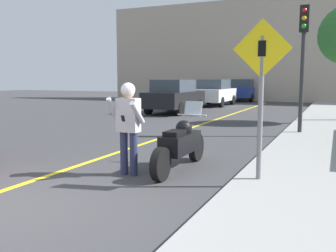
{
  "coord_description": "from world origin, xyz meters",
  "views": [
    {
      "loc": [
        4.07,
        -3.43,
        1.73
      ],
      "look_at": [
        1.05,
        3.24,
        0.8
      ],
      "focal_mm": 40.0,
      "sensor_mm": 36.0,
      "label": 1
    }
  ],
  "objects_px": {
    "parked_car_white": "(215,92)",
    "parked_car_blue": "(244,90)",
    "traffic_light": "(303,45)",
    "parked_car_black": "(174,96)",
    "motorcycle": "(181,144)",
    "crossing_sign": "(261,84)",
    "person_biker": "(128,119)"
  },
  "relations": [
    {
      "from": "parked_car_white",
      "to": "parked_car_blue",
      "type": "distance_m",
      "value": 6.06
    },
    {
      "from": "traffic_light",
      "to": "parked_car_blue",
      "type": "xyz_separation_m",
      "value": [
        -5.7,
        17.4,
        -1.86
      ]
    },
    {
      "from": "parked_car_black",
      "to": "parked_car_white",
      "type": "distance_m",
      "value": 5.76
    },
    {
      "from": "traffic_light",
      "to": "parked_car_white",
      "type": "xyz_separation_m",
      "value": [
        -6.23,
        11.36,
        -1.86
      ]
    },
    {
      "from": "parked_car_black",
      "to": "parked_car_blue",
      "type": "relative_size",
      "value": 1.0
    },
    {
      "from": "motorcycle",
      "to": "parked_car_white",
      "type": "relative_size",
      "value": 0.56
    },
    {
      "from": "motorcycle",
      "to": "parked_car_black",
      "type": "distance_m",
      "value": 11.98
    },
    {
      "from": "crossing_sign",
      "to": "parked_car_black",
      "type": "distance_m",
      "value": 13.19
    },
    {
      "from": "motorcycle",
      "to": "traffic_light",
      "type": "distance_m",
      "value": 6.0
    },
    {
      "from": "motorcycle",
      "to": "crossing_sign",
      "type": "height_order",
      "value": "crossing_sign"
    },
    {
      "from": "person_biker",
      "to": "traffic_light",
      "type": "xyz_separation_m",
      "value": [
        2.38,
        6.07,
        1.7
      ]
    },
    {
      "from": "parked_car_black",
      "to": "parked_car_blue",
      "type": "bearing_deg",
      "value": 85.88
    },
    {
      "from": "motorcycle",
      "to": "crossing_sign",
      "type": "relative_size",
      "value": 0.93
    },
    {
      "from": "parked_car_white",
      "to": "motorcycle",
      "type": "bearing_deg",
      "value": -74.73
    },
    {
      "from": "parked_car_white",
      "to": "parked_car_blue",
      "type": "xyz_separation_m",
      "value": [
        0.53,
        6.04,
        0.0
      ]
    },
    {
      "from": "motorcycle",
      "to": "parked_car_white",
      "type": "distance_m",
      "value": 17.3
    },
    {
      "from": "parked_car_white",
      "to": "person_biker",
      "type": "bearing_deg",
      "value": -77.54
    },
    {
      "from": "crossing_sign",
      "to": "traffic_light",
      "type": "xyz_separation_m",
      "value": [
        0.1,
        5.87,
        1.07
      ]
    },
    {
      "from": "parked_car_blue",
      "to": "motorcycle",
      "type": "bearing_deg",
      "value": -79.96
    },
    {
      "from": "motorcycle",
      "to": "traffic_light",
      "type": "relative_size",
      "value": 0.63
    },
    {
      "from": "parked_car_black",
      "to": "traffic_light",
      "type": "bearing_deg",
      "value": -40.6
    },
    {
      "from": "motorcycle",
      "to": "traffic_light",
      "type": "height_order",
      "value": "traffic_light"
    },
    {
      "from": "crossing_sign",
      "to": "parked_car_blue",
      "type": "bearing_deg",
      "value": 103.54
    },
    {
      "from": "person_biker",
      "to": "parked_car_blue",
      "type": "height_order",
      "value": "parked_car_blue"
    },
    {
      "from": "person_biker",
      "to": "crossing_sign",
      "type": "xyz_separation_m",
      "value": [
        2.28,
        0.21,
        0.63
      ]
    },
    {
      "from": "parked_car_black",
      "to": "parked_car_white",
      "type": "height_order",
      "value": "same"
    },
    {
      "from": "parked_car_blue",
      "to": "person_biker",
      "type": "bearing_deg",
      "value": -81.94
    },
    {
      "from": "traffic_light",
      "to": "parked_car_black",
      "type": "xyz_separation_m",
      "value": [
        -6.55,
        5.62,
        -1.86
      ]
    },
    {
      "from": "parked_car_black",
      "to": "motorcycle",
      "type": "bearing_deg",
      "value": -65.98
    },
    {
      "from": "motorcycle",
      "to": "traffic_light",
      "type": "bearing_deg",
      "value": 72.48
    },
    {
      "from": "motorcycle",
      "to": "crossing_sign",
      "type": "distance_m",
      "value": 2.03
    },
    {
      "from": "person_biker",
      "to": "parked_car_black",
      "type": "height_order",
      "value": "parked_car_black"
    }
  ]
}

